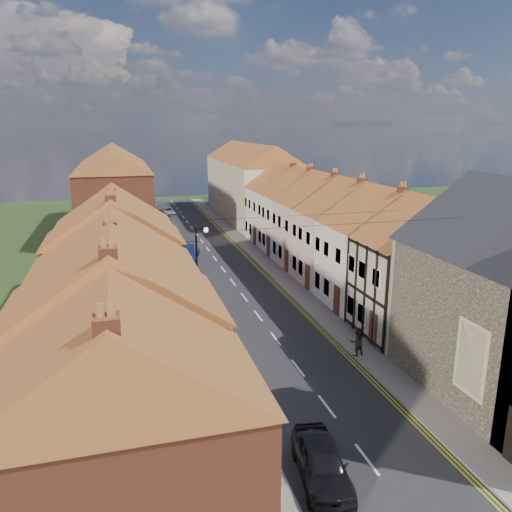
% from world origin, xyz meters
% --- Properties ---
extents(ground, '(160.00, 160.00, 0.00)m').
position_xyz_m(ground, '(0.00, 0.00, 0.00)').
color(ground, '#1C3717').
rests_on(ground, ground).
extents(road, '(7.00, 90.00, 0.02)m').
position_xyz_m(road, '(0.00, 30.00, 0.01)').
color(road, black).
rests_on(road, ground).
extents(pavement_left, '(1.80, 90.00, 0.12)m').
position_xyz_m(pavement_left, '(-4.40, 30.00, 0.06)').
color(pavement_left, gray).
rests_on(pavement_left, ground).
extents(pavement_right, '(1.80, 90.00, 0.12)m').
position_xyz_m(pavement_right, '(4.40, 30.00, 0.06)').
color(pavement_right, gray).
rests_on(pavement_right, ground).
extents(cottage_r_tudor, '(8.30, 5.20, 9.00)m').
position_xyz_m(cottage_r_tudor, '(9.27, 12.70, 4.47)').
color(cottage_r_tudor, '#ADA891').
rests_on(cottage_r_tudor, ground).
extents(cottage_r_white_near, '(8.30, 6.00, 9.00)m').
position_xyz_m(cottage_r_white_near, '(9.30, 18.10, 4.47)').
color(cottage_r_white_near, '#B7B7AD').
rests_on(cottage_r_white_near, ground).
extents(cottage_r_cream_mid, '(8.30, 5.20, 9.00)m').
position_xyz_m(cottage_r_cream_mid, '(9.30, 23.50, 4.48)').
color(cottage_r_cream_mid, beige).
rests_on(cottage_r_cream_mid, ground).
extents(cottage_r_pink, '(8.30, 6.00, 9.00)m').
position_xyz_m(cottage_r_pink, '(9.30, 28.90, 4.47)').
color(cottage_r_pink, beige).
rests_on(cottage_r_pink, ground).
extents(cottage_r_white_far, '(8.30, 5.20, 9.00)m').
position_xyz_m(cottage_r_white_far, '(9.30, 34.30, 4.48)').
color(cottage_r_white_far, '#B7B7AD').
rests_on(cottage_r_white_far, ground).
extents(cottage_r_cream_far, '(8.30, 6.00, 9.00)m').
position_xyz_m(cottage_r_cream_far, '(9.30, 39.70, 4.47)').
color(cottage_r_cream_far, '#B7B7AD').
rests_on(cottage_r_cream_far, ground).
extents(cottage_l_brick_near, '(8.30, 5.70, 8.80)m').
position_xyz_m(cottage_l_brick_near, '(-9.30, -0.25, 4.37)').
color(cottage_l_brick_near, brown).
rests_on(cottage_l_brick_near, ground).
extents(cottage_l_cream, '(8.30, 6.30, 9.10)m').
position_xyz_m(cottage_l_cream, '(-9.30, 5.55, 4.52)').
color(cottage_l_cream, '#B7B7AD').
rests_on(cottage_l_cream, ground).
extents(cottage_l_white, '(8.30, 6.90, 8.80)m').
position_xyz_m(cottage_l_white, '(-9.30, 11.95, 4.37)').
color(cottage_l_white, '#B7B7AD').
rests_on(cottage_l_white, ground).
extents(cottage_l_brick_mid, '(8.30, 5.70, 9.10)m').
position_xyz_m(cottage_l_brick_mid, '(-9.30, 18.05, 4.53)').
color(cottage_l_brick_mid, brown).
rests_on(cottage_l_brick_mid, ground).
extents(cottage_l_pink, '(8.30, 6.30, 8.80)m').
position_xyz_m(cottage_l_pink, '(-9.30, 23.85, 4.37)').
color(cottage_l_pink, '#B7B7AD').
rests_on(cottage_l_pink, ground).
extents(block_right_far, '(8.30, 24.20, 10.50)m').
position_xyz_m(block_right_far, '(9.30, 55.00, 5.29)').
color(block_right_far, '#ADA891').
rests_on(block_right_far, ground).
extents(block_left_far, '(8.30, 24.20, 10.50)m').
position_xyz_m(block_left_far, '(-9.30, 50.00, 5.29)').
color(block_left_far, brown).
rests_on(block_left_far, ground).
extents(lamppost, '(0.88, 0.15, 6.00)m').
position_xyz_m(lamppost, '(-3.81, 20.00, 3.54)').
color(lamppost, black).
rests_on(lamppost, pavement_left).
extents(car_near, '(2.32, 4.51, 1.47)m').
position_xyz_m(car_near, '(-2.20, 1.44, 0.73)').
color(car_near, black).
rests_on(car_near, ground).
extents(car_far, '(3.02, 4.88, 1.32)m').
position_xyz_m(car_far, '(-2.54, 34.53, 0.66)').
color(car_far, navy).
rests_on(car_far, ground).
extents(car_distant, '(2.18, 4.04, 1.08)m').
position_xyz_m(car_distant, '(-2.01, 60.32, 0.54)').
color(car_distant, '#9C9EA3').
rests_on(car_distant, ground).
extents(pedestrian_left, '(0.65, 0.49, 1.60)m').
position_xyz_m(pedestrian_left, '(-4.84, 10.29, 0.92)').
color(pedestrian_left, black).
rests_on(pedestrian_left, pavement_left).
extents(pedestrian_right, '(0.90, 0.75, 1.69)m').
position_xyz_m(pedestrian_right, '(3.70, 10.39, 0.97)').
color(pedestrian_right, '#282420').
rests_on(pedestrian_right, pavement_right).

